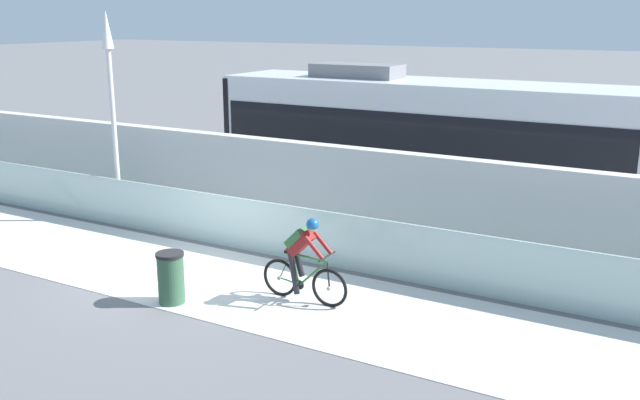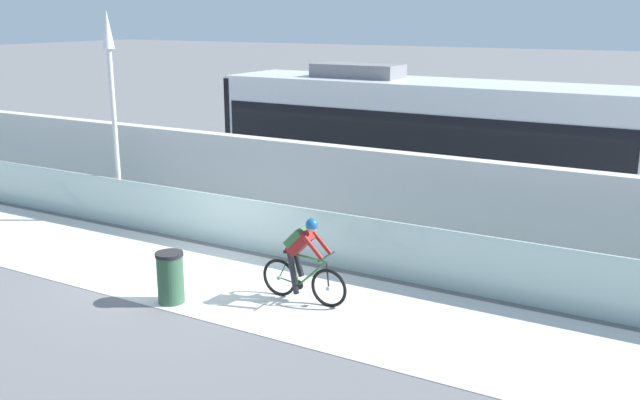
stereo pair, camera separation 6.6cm
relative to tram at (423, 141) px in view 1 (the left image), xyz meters
name	(u,v)px [view 1 (the left image)]	position (x,y,z in m)	size (l,w,h in m)	color
ground_plane	(184,274)	(-2.40, -6.85, -1.89)	(200.00, 200.00, 0.00)	slate
bike_path_deck	(184,274)	(-2.40, -6.85, -1.89)	(32.00, 3.20, 0.01)	silver
glass_parapet	(237,223)	(-2.40, -5.00, -1.30)	(32.00, 0.05, 1.18)	#ADC6C1
concrete_barrier_wall	(280,185)	(-2.40, -3.20, -0.80)	(32.00, 0.36, 2.19)	silver
tram_rail_near	(329,205)	(-2.40, -0.72, -1.89)	(32.00, 0.08, 0.01)	#595654
tram_rail_far	(353,194)	(-2.40, 0.72, -1.89)	(32.00, 0.08, 0.01)	#595654
tram	(423,141)	(0.00, 0.00, 0.00)	(11.06, 2.54, 3.81)	silver
cyclist_on_bike	(304,260)	(0.43, -6.85, -1.09)	(1.77, 0.58, 1.61)	black
lamp_post_antenna	(111,91)	(-6.28, -4.70, 1.40)	(0.28, 0.28, 5.20)	gray
trash_bin	(171,278)	(-1.63, -8.10, -1.41)	(0.51, 0.51, 0.96)	#33593F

